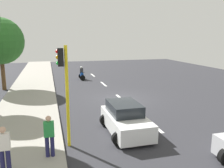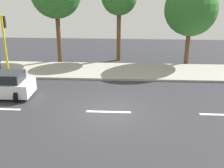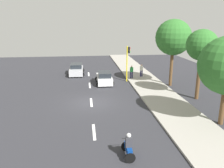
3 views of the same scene
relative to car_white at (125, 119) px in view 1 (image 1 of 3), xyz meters
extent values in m
cube|color=#2D2D33|center=(-1.82, -6.55, -0.76)|extent=(40.00, 60.00, 0.10)
cube|color=#9E998E|center=(5.18, -6.55, -0.63)|extent=(4.00, 60.00, 0.15)
cube|color=white|center=(-1.82, -18.55, -0.70)|extent=(0.20, 2.40, 0.01)
cube|color=white|center=(-1.82, -12.55, -0.70)|extent=(0.20, 2.40, 0.01)
cube|color=white|center=(-1.82, -6.55, -0.70)|extent=(0.20, 2.40, 0.01)
cube|color=white|center=(-1.82, -0.55, -0.70)|extent=(0.20, 2.40, 0.01)
cube|color=white|center=(0.00, 0.07, -0.15)|extent=(1.75, 3.81, 0.80)
cube|color=#1E2328|center=(0.00, -0.23, 0.53)|extent=(1.47, 2.14, 0.56)
cylinder|color=black|center=(-0.76, 1.33, -0.39)|extent=(0.64, 0.22, 0.64)
cylinder|color=black|center=(0.76, 1.33, -0.39)|extent=(0.64, 0.22, 0.64)
cylinder|color=black|center=(-0.76, -1.19, -0.39)|extent=(0.64, 0.22, 0.64)
cylinder|color=black|center=(0.76, -1.19, -0.39)|extent=(0.64, 0.22, 0.64)
cylinder|color=black|center=(-0.02, -15.21, -0.41)|extent=(0.60, 0.10, 0.60)
cylinder|color=black|center=(-0.02, -16.41, -0.41)|extent=(0.60, 0.10, 0.60)
cube|color=navy|center=(-0.02, -15.86, -0.16)|extent=(0.28, 1.10, 0.36)
sphere|color=navy|center=(-0.02, -15.66, 0.02)|extent=(0.32, 0.32, 0.32)
cylinder|color=black|center=(-0.02, -15.31, 0.19)|extent=(0.55, 0.04, 0.04)
cube|color=#333338|center=(-0.02, -15.96, 0.29)|extent=(0.36, 0.24, 0.60)
sphere|color=silver|center=(-0.02, -15.91, 0.69)|extent=(0.26, 0.26, 0.26)
cylinder|color=#1E1E4C|center=(3.67, 1.84, -0.13)|extent=(0.16, 0.16, 0.85)
cylinder|color=#1E1E4C|center=(3.87, 1.84, -0.13)|extent=(0.16, 0.16, 0.85)
cube|color=#268C3F|center=(3.77, 1.84, 0.59)|extent=(0.40, 0.24, 0.60)
sphere|color=tan|center=(3.77, 1.84, 1.02)|extent=(0.22, 0.22, 0.22)
cylinder|color=#1E1E4C|center=(5.19, 2.58, -0.13)|extent=(0.16, 0.16, 0.85)
cylinder|color=#1E1E4C|center=(5.39, 2.58, -0.13)|extent=(0.16, 0.16, 0.85)
cube|color=silver|center=(5.29, 2.58, 0.59)|extent=(0.40, 0.24, 0.60)
sphere|color=tan|center=(5.29, 2.58, 1.02)|extent=(0.22, 0.22, 0.22)
cylinder|color=yellow|center=(2.93, 0.79, 1.54)|extent=(0.14, 0.14, 4.50)
cube|color=black|center=(3.15, 0.79, 3.29)|extent=(0.24, 0.24, 0.76)
sphere|color=red|center=(3.27, 0.79, 3.53)|extent=(0.16, 0.16, 0.16)
sphere|color=#F2A50C|center=(3.27, 0.79, 3.29)|extent=(0.16, 0.16, 0.16)
sphere|color=green|center=(3.27, 0.79, 3.05)|extent=(0.16, 0.16, 0.16)
cylinder|color=brown|center=(7.69, -12.40, 0.79)|extent=(0.36, 0.36, 3.00)
sphere|color=#2D6B28|center=(7.69, -12.40, 3.76)|extent=(4.18, 4.18, 4.18)
camera|label=1|loc=(3.68, 10.84, 4.13)|focal=37.77mm
camera|label=2|loc=(-15.44, -7.53, 5.93)|focal=45.36mm
camera|label=3|loc=(-2.28, -27.05, 6.77)|focal=36.56mm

